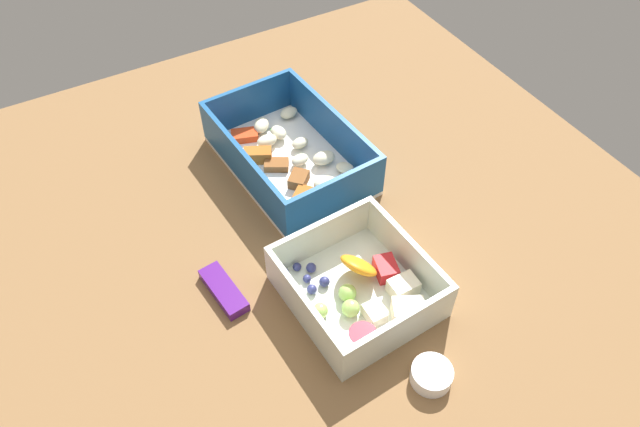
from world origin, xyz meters
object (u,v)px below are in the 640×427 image
at_px(fruit_bowl, 360,289).
at_px(candy_bar, 224,290).
at_px(pasta_container, 289,154).
at_px(paper_cup_liner, 431,375).

height_order(fruit_bowl, candy_bar, fruit_bowl).
relative_size(pasta_container, fruit_bowl, 1.44).
xyz_separation_m(pasta_container, fruit_bowl, (-0.22, 0.03, -0.00)).
xyz_separation_m(pasta_container, paper_cup_liner, (-0.33, 0.02, -0.01)).
bearing_deg(pasta_container, candy_bar, 128.86).
bearing_deg(fruit_bowl, paper_cup_liner, -175.02).
bearing_deg(paper_cup_liner, candy_bar, 35.17).
distance_m(pasta_container, fruit_bowl, 0.22).
xyz_separation_m(pasta_container, candy_bar, (-0.14, 0.15, -0.01)).
xyz_separation_m(candy_bar, paper_cup_liner, (-0.19, -0.13, 0.00)).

